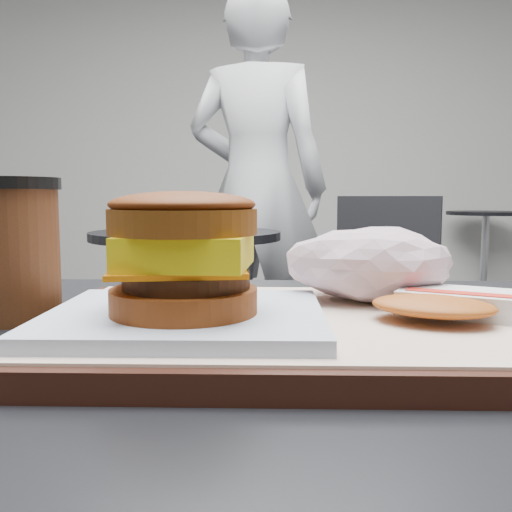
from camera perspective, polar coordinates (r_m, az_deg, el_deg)
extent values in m
cube|color=silver|center=(5.47, 1.99, 12.51)|extent=(8.00, 0.10, 3.00)
cube|color=black|center=(0.46, 5.53, -10.44)|extent=(0.80, 0.60, 0.04)
cube|color=black|center=(0.44, 4.02, -7.28)|extent=(0.38, 0.28, 0.02)
cube|color=beige|center=(0.43, 4.03, -6.00)|extent=(0.36, 0.26, 0.00)
cube|color=silver|center=(0.40, -6.98, -6.05)|extent=(0.19, 0.17, 0.01)
cylinder|color=brown|center=(0.39, -7.23, -4.42)|extent=(0.10, 0.10, 0.02)
cylinder|color=black|center=(0.39, -6.96, -2.40)|extent=(0.09, 0.09, 0.01)
cube|color=#CC6606|center=(0.39, -7.80, -1.29)|extent=(0.10, 0.10, 0.00)
cube|color=yellow|center=(0.38, -6.90, 0.52)|extent=(0.09, 0.09, 0.02)
cylinder|color=brown|center=(0.39, -7.33, 3.43)|extent=(0.10, 0.10, 0.02)
ellipsoid|color=#6E300F|center=(0.39, -7.36, 5.14)|extent=(0.10, 0.10, 0.02)
cube|color=silver|center=(0.46, 19.89, -4.39)|extent=(0.11, 0.09, 0.02)
cube|color=red|center=(0.44, 20.54, -3.52)|extent=(0.09, 0.05, 0.00)
ellipsoid|color=#C3621F|center=(0.42, 17.29, -4.79)|extent=(0.10, 0.09, 0.01)
cylinder|color=#432110|center=(0.54, -23.26, 0.19)|extent=(0.08, 0.08, 0.12)
cylinder|color=black|center=(0.54, -23.53, 6.67)|extent=(0.09, 0.09, 0.01)
cylinder|color=black|center=(2.28, -6.81, -16.42)|extent=(0.44, 0.44, 0.02)
cylinder|color=#A5A5AA|center=(2.17, -6.92, -7.60)|extent=(0.07, 0.07, 0.70)
cylinder|color=black|center=(2.12, -7.05, 2.05)|extent=(0.70, 0.70, 0.03)
cube|color=white|center=(2.11, -8.84, 2.48)|extent=(0.17, 0.17, 0.00)
cylinder|color=#AAAAAF|center=(2.33, 8.05, -10.49)|extent=(0.06, 0.06, 0.44)
cube|color=black|center=(2.27, 8.13, -4.68)|extent=(0.56, 0.56, 0.04)
cube|color=black|center=(2.27, 12.98, 0.82)|extent=(0.38, 0.19, 0.40)
imported|color=silver|center=(2.69, 0.04, 6.84)|extent=(0.76, 0.59, 1.84)
cylinder|color=black|center=(5.34, 21.72, -3.80)|extent=(0.40, 0.40, 0.02)
cylinder|color=#A5A5AA|center=(5.29, 21.87, 0.05)|extent=(0.06, 0.06, 0.70)
cylinder|color=black|center=(5.27, 22.03, 4.00)|extent=(0.66, 0.66, 0.03)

